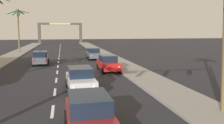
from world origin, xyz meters
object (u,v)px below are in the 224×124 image
at_px(sedan_parked_mid_kerb, 108,63).
at_px(palm_left_farthest, 18,20).
at_px(sedan_third_in_queue, 80,79).
at_px(sedan_oncoming_far, 41,58).
at_px(sedan_lead_at_stop_bar, 89,115).
at_px(sedan_parked_nearest_kerb, 94,53).
at_px(town_gateway_arch, 60,30).

xyz_separation_m(sedan_parked_mid_kerb, palm_left_farthest, (-12.85, 23.92, 5.35)).
bearing_deg(sedan_third_in_queue, palm_left_farthest, 106.66).
bearing_deg(sedan_oncoming_far, sedan_lead_at_stop_bar, -80.00).
xyz_separation_m(sedan_third_in_queue, palm_left_farthest, (-9.37, 31.32, 5.35)).
xyz_separation_m(sedan_parked_nearest_kerb, sedan_parked_mid_kerb, (0.13, -10.53, 0.00)).
relative_size(sedan_parked_nearest_kerb, sedan_parked_mid_kerb, 1.00).
distance_m(sedan_parked_mid_kerb, palm_left_farthest, 27.67).
bearing_deg(palm_left_farthest, sedan_oncoming_far, -72.51).
distance_m(sedan_lead_at_stop_bar, sedan_oncoming_far, 21.34).
height_order(sedan_third_in_queue, sedan_parked_mid_kerb, same).
xyz_separation_m(sedan_parked_mid_kerb, town_gateway_arch, (-5.25, 57.54, 3.62)).
relative_size(sedan_third_in_queue, palm_left_farthest, 0.54).
height_order(sedan_lead_at_stop_bar, palm_left_farthest, palm_left_farthest).
distance_m(sedan_third_in_queue, palm_left_farthest, 33.13).
bearing_deg(town_gateway_arch, sedan_parked_mid_kerb, -84.78).
relative_size(sedan_parked_mid_kerb, palm_left_farthest, 0.54).
distance_m(sedan_third_in_queue, sedan_parked_nearest_kerb, 18.25).
height_order(sedan_oncoming_far, sedan_parked_nearest_kerb, same).
height_order(palm_left_farthest, town_gateway_arch, palm_left_farthest).
bearing_deg(sedan_third_in_queue, sedan_parked_nearest_kerb, 79.44).
distance_m(sedan_parked_mid_kerb, town_gateway_arch, 57.89).
height_order(sedan_lead_at_stop_bar, sedan_parked_mid_kerb, same).
distance_m(sedan_parked_nearest_kerb, palm_left_farthest, 19.22).
height_order(sedan_third_in_queue, palm_left_farthest, palm_left_farthest).
xyz_separation_m(sedan_lead_at_stop_bar, sedan_oncoming_far, (-3.71, 21.02, 0.00)).
distance_m(sedan_third_in_queue, sedan_parked_mid_kerb, 8.18).
bearing_deg(sedan_parked_mid_kerb, town_gateway_arch, 95.22).
relative_size(sedan_lead_at_stop_bar, town_gateway_arch, 0.30).
bearing_deg(sedan_lead_at_stop_bar, sedan_parked_nearest_kerb, 81.98).
xyz_separation_m(sedan_oncoming_far, sedan_parked_nearest_kerb, (7.24, 4.03, 0.00)).
height_order(sedan_third_in_queue, town_gateway_arch, town_gateway_arch).
relative_size(sedan_lead_at_stop_bar, sedan_parked_nearest_kerb, 1.00).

